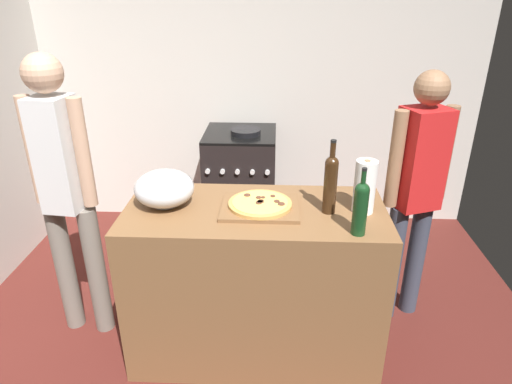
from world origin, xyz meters
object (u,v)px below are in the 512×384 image
person_in_red (416,186)px  person_in_stripes (65,187)px  mixing_bowl (164,188)px  wine_bottle_dark (331,182)px  pizza (260,204)px  paper_towel_roll (365,187)px  stove (241,185)px  wine_bottle_clear (361,206)px

person_in_red → person_in_stripes: bearing=-173.4°
person_in_red → mixing_bowl: bearing=-166.9°
mixing_bowl → wine_bottle_dark: wine_bottle_dark is taller
wine_bottle_dark → mixing_bowl: bearing=177.1°
wine_bottle_dark → person_in_stripes: bearing=174.4°
pizza → wine_bottle_dark: bearing=-2.6°
pizza → paper_towel_roll: 0.53m
pizza → wine_bottle_dark: (0.35, -0.02, 0.14)m
mixing_bowl → stove: size_ratio=0.32×
wine_bottle_clear → pizza: bearing=153.5°
paper_towel_roll → person_in_red: person_in_red is taller
paper_towel_roll → wine_bottle_clear: wine_bottle_clear is taller
mixing_bowl → wine_bottle_dark: size_ratio=0.81×
pizza → person_in_red: 0.96m
mixing_bowl → wine_bottle_clear: 1.00m
paper_towel_roll → stove: paper_towel_roll is taller
paper_towel_roll → wine_bottle_clear: size_ratio=0.85×
wine_bottle_clear → mixing_bowl: bearing=165.0°
wine_bottle_clear → paper_towel_roll: bearing=75.7°
paper_towel_roll → pizza: bearing=-179.9°
paper_towel_roll → wine_bottle_dark: bearing=-174.5°
mixing_bowl → stove: 1.44m
person_in_stripes → wine_bottle_clear: bearing=-12.9°
wine_bottle_dark → paper_towel_roll: bearing=5.5°
wine_bottle_clear → stove: 1.79m
stove → person_in_stripes: 1.56m
stove → pizza: bearing=-81.1°
wine_bottle_dark → pizza: bearing=177.4°
wine_bottle_dark → person_in_red: bearing=34.0°
mixing_bowl → wine_bottle_clear: size_ratio=0.95×
wine_bottle_dark → person_in_red: (0.54, 0.37, -0.18)m
paper_towel_roll → wine_bottle_clear: 0.24m
mixing_bowl → paper_towel_roll: paper_towel_roll is taller
paper_towel_roll → person_in_stripes: bearing=175.6°
pizza → mixing_bowl: (-0.50, 0.03, 0.06)m
wine_bottle_clear → person_in_red: person_in_red is taller
paper_towel_roll → wine_bottle_dark: (-0.17, -0.02, 0.03)m
pizza → person_in_stripes: person_in_stripes is taller
mixing_bowl → stove: (0.29, 1.30, -0.54)m
wine_bottle_clear → person_in_red: bearing=53.6°
mixing_bowl → person_in_red: person_in_red is taller
pizza → stove: bearing=98.9°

